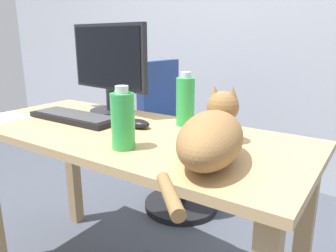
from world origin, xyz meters
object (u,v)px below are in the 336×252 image
object	(u,v)px
monitor	(109,65)
cat	(212,134)
computer_mouse	(138,123)
water_bottle	(123,120)
spray_bottle	(185,101)
keyboard	(75,117)
office_chair	(175,146)

from	to	relation	value
monitor	cat	distance (m)	0.77
computer_mouse	water_bottle	distance (m)	0.26
computer_mouse	spray_bottle	world-z (taller)	spray_bottle
cat	keyboard	bearing A→B (deg)	171.73
office_chair	keyboard	xyz separation A→B (m)	(-0.05, -0.75, 0.34)
office_chair	cat	bearing A→B (deg)	-51.80
monitor	water_bottle	distance (m)	0.56
cat	water_bottle	xyz separation A→B (m)	(-0.29, -0.06, 0.01)
computer_mouse	monitor	bearing A→B (deg)	153.52
keyboard	computer_mouse	bearing A→B (deg)	9.92
office_chair	cat	world-z (taller)	office_chair
cat	spray_bottle	xyz separation A→B (m)	(-0.27, 0.30, 0.02)
computer_mouse	office_chair	bearing A→B (deg)	110.70
keyboard	computer_mouse	xyz separation A→B (m)	(0.31, 0.05, 0.00)
keyboard	computer_mouse	world-z (taller)	computer_mouse
office_chair	monitor	size ratio (longest dim) A/B	2.00
keyboard	spray_bottle	bearing A→B (deg)	24.10
keyboard	office_chair	bearing A→B (deg)	86.15
computer_mouse	cat	bearing A→B (deg)	-21.29
computer_mouse	water_bottle	world-z (taller)	water_bottle
keyboard	spray_bottle	world-z (taller)	spray_bottle
office_chair	water_bottle	xyz separation A→B (m)	(0.38, -0.91, 0.42)
monitor	computer_mouse	xyz separation A→B (m)	(0.28, -0.14, -0.21)
office_chair	computer_mouse	xyz separation A→B (m)	(0.26, -0.69, 0.34)
keyboard	water_bottle	size ratio (longest dim) A/B	2.12
water_bottle	spray_bottle	distance (m)	0.37
office_chair	monitor	distance (m)	0.78
keyboard	cat	size ratio (longest dim) A/B	0.74
water_bottle	spray_bottle	bearing A→B (deg)	87.53
spray_bottle	water_bottle	bearing A→B (deg)	-92.47
office_chair	keyboard	bearing A→B (deg)	-93.85
computer_mouse	spray_bottle	distance (m)	0.22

